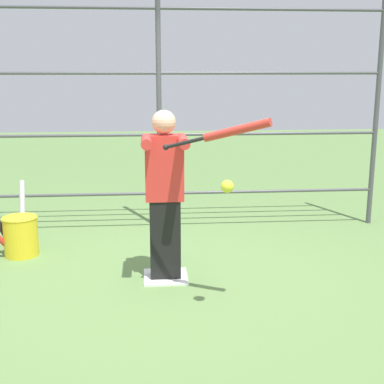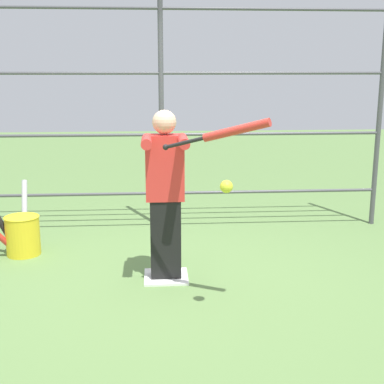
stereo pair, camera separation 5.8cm
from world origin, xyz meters
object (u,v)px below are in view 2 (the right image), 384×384
baseball_bat_swinging (227,132)px  softball_in_flight (226,187)px  batter (165,190)px  bat_bucket (20,233)px

baseball_bat_swinging → softball_in_flight: size_ratio=8.17×
batter → softball_in_flight: (-0.43, 0.84, 0.21)m
batter → baseball_bat_swinging: (-0.45, 0.67, 0.59)m
bat_bucket → baseball_bat_swinging: bearing=143.3°
bat_bucket → softball_in_flight: bearing=140.1°
batter → baseball_bat_swinging: bearing=123.9°
baseball_bat_swinging → bat_bucket: (1.94, -1.44, -1.19)m
baseball_bat_swinging → softball_in_flight: (0.02, 0.16, -0.38)m
batter → baseball_bat_swinging: 1.00m
baseball_bat_swinging → bat_bucket: size_ratio=0.93×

